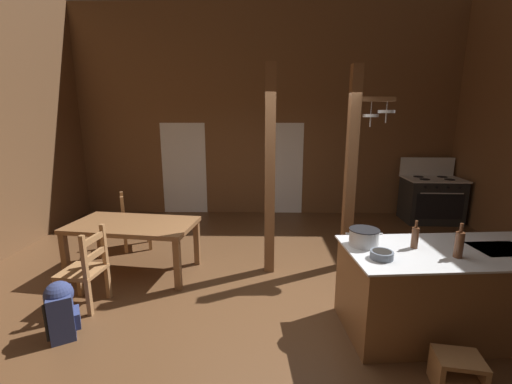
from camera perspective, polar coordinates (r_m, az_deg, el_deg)
The scene contains 17 objects.
ground_plane at distance 4.27m, azimuth 2.11°, elevation -18.80°, with size 9.07×8.48×0.10m, color brown.
wall_back at distance 7.55m, azimuth 1.76°, elevation 13.33°, with size 9.07×0.14×4.52m, color brown.
glazed_door_back_left at distance 7.77m, azimuth -12.19°, elevation 3.91°, with size 1.00×0.01×2.05m, color white.
glazed_panel_back_right at distance 7.58m, azimuth 4.83°, elevation 3.94°, with size 0.84×0.01×2.05m, color white.
kitchen_island at distance 4.08m, azimuth 30.21°, elevation -14.35°, with size 2.23×1.13×0.89m.
stove_range at distance 7.96m, azimuth 27.76°, elevation -1.07°, with size 1.16×0.85×1.32m.
support_post_with_pot_rack at distance 4.88m, azimuth 16.31°, elevation 4.49°, with size 0.62×0.23×2.87m.
support_post_center at distance 4.55m, azimuth 2.39°, elevation 3.23°, with size 0.14×0.14×2.87m.
step_stool at distance 3.48m, azimuth 31.23°, elevation -24.58°, with size 0.40×0.33×0.30m.
dining_table at distance 5.00m, azimuth -20.31°, elevation -5.95°, with size 1.80×1.11×0.74m.
ladderback_chair_near_window at distance 4.43m, azimuth -27.11°, elevation -11.78°, with size 0.49×0.49×0.95m.
ladderback_chair_by_post at distance 5.98m, azimuth -20.34°, elevation -4.91°, with size 0.58×0.58×0.95m.
backpack at distance 4.05m, azimuth -30.41°, elevation -16.72°, with size 0.38×0.39×0.60m.
stockpot_on_counter at distance 3.61m, azimuth 17.97°, elevation -7.37°, with size 0.37×0.31×0.17m.
mixing_bowl_on_counter at distance 3.36m, azimuth 20.71°, elevation -10.03°, with size 0.21×0.21×0.08m.
bottle_tall_on_counter at distance 3.67m, azimuth 31.42°, elevation -7.60°, with size 0.08×0.08×0.33m.
bottle_short_on_counter at distance 3.72m, azimuth 25.55°, elevation -7.00°, with size 0.07×0.07×0.29m.
Camera 1 is at (-0.08, -3.64, 2.19)m, focal length 23.38 mm.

